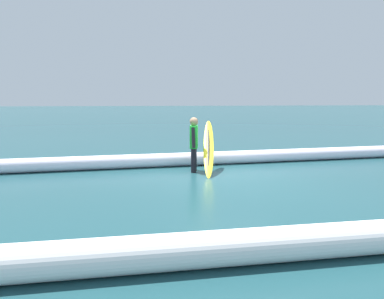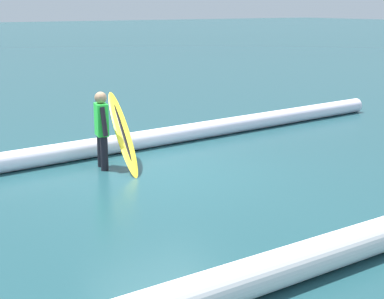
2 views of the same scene
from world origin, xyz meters
name	(u,v)px [view 1 (image 1 of 2)]	position (x,y,z in m)	size (l,w,h in m)	color
ground_plane	(229,178)	(0.00, 0.00, 0.00)	(191.33, 191.33, 0.00)	#1C444A
surfer	(194,142)	(0.72, -0.93, 0.79)	(0.27, 0.59, 1.43)	black
surfboard	(209,147)	(0.34, -0.85, 0.65)	(0.60, 1.73, 1.33)	yellow
wave_crest_foreground	(225,158)	(-0.37, -1.85, 0.19)	(0.38, 0.38, 14.84)	white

